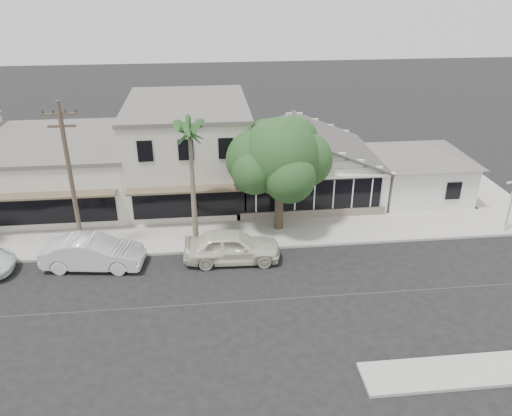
{
  "coord_description": "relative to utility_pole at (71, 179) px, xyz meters",
  "views": [
    {
      "loc": [
        -1.84,
        -20.19,
        14.9
      ],
      "look_at": [
        0.97,
        6.0,
        2.2
      ],
      "focal_mm": 35.0,
      "sensor_mm": 36.0,
      "label": 1
    }
  ],
  "objects": [
    {
      "name": "row_building_near",
      "position": [
        6.0,
        8.3,
        -1.54
      ],
      "size": [
        8.0,
        10.0,
        6.5
      ],
      "primitive_type": "cube",
      "color": "beige",
      "rests_on": "ground"
    },
    {
      "name": "palm_east",
      "position": [
        6.37,
        0.8,
        2.16
      ],
      "size": [
        3.02,
        3.02,
        8.08
      ],
      "color": "#726651",
      "rests_on": "ground"
    },
    {
      "name": "car_1",
      "position": [
        0.81,
        -1.15,
        -3.9
      ],
      "size": [
        5.61,
        2.54,
        1.79
      ],
      "primitive_type": "imported",
      "rotation": [
        0.0,
        0.0,
        1.45
      ],
      "color": "silver",
      "rests_on": "ground"
    },
    {
      "name": "ground",
      "position": [
        9.0,
        -5.2,
        -4.79
      ],
      "size": [
        140.0,
        140.0,
        0.0
      ],
      "primitive_type": "plane",
      "color": "black",
      "rests_on": "ground"
    },
    {
      "name": "shade_tree",
      "position": [
        11.48,
        2.27,
        -0.05
      ],
      "size": [
        6.49,
        5.87,
        7.2
      ],
      "rotation": [
        0.0,
        0.0,
        -0.22
      ],
      "color": "#4E402F",
      "rests_on": "ground"
    },
    {
      "name": "corner_shop",
      "position": [
        14.0,
        7.27,
        -2.17
      ],
      "size": [
        10.4,
        8.6,
        5.1
      ],
      "color": "white",
      "rests_on": "ground"
    },
    {
      "name": "utility_pole",
      "position": [
        0.0,
        0.0,
        0.0
      ],
      "size": [
        1.8,
        0.24,
        9.0
      ],
      "color": "brown",
      "rests_on": "ground"
    },
    {
      "name": "car_0",
      "position": [
        8.4,
        -1.28,
        -3.87
      ],
      "size": [
        5.46,
        2.39,
        1.83
      ],
      "primitive_type": "imported",
      "rotation": [
        0.0,
        0.0,
        1.53
      ],
      "color": "beige",
      "rests_on": "ground"
    },
    {
      "name": "row_building_midnear",
      "position": [
        -3.0,
        8.3,
        -2.69
      ],
      "size": [
        10.0,
        10.0,
        4.2
      ],
      "primitive_type": "cube",
      "color": "beige",
      "rests_on": "ground"
    },
    {
      "name": "side_cottage",
      "position": [
        22.2,
        6.3,
        -3.29
      ],
      "size": [
        6.0,
        6.0,
        3.0
      ],
      "primitive_type": "cube",
      "color": "white",
      "rests_on": "ground"
    },
    {
      "name": "sidewalk_north",
      "position": [
        1.0,
        1.55,
        -4.71
      ],
      "size": [
        90.0,
        3.5,
        0.15
      ],
      "primitive_type": "cube",
      "color": "#9E9991",
      "rests_on": "ground"
    }
  ]
}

